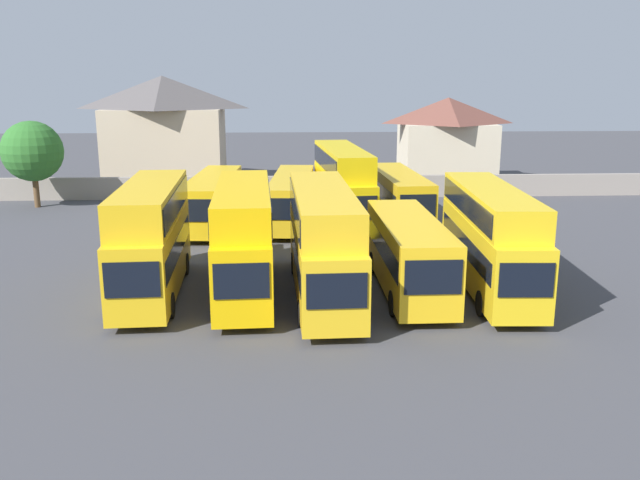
# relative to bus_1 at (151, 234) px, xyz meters

# --- Properties ---
(ground) EXTENTS (140.00, 140.00, 0.00)m
(ground) POSITION_rel_bus_1_xyz_m (7.82, 17.67, -2.87)
(ground) COLOR #424247
(depot_boundary_wall) EXTENTS (56.00, 0.50, 1.80)m
(depot_boundary_wall) POSITION_rel_bus_1_xyz_m (7.82, 24.56, -1.97)
(depot_boundary_wall) COLOR gray
(depot_boundary_wall) RESTS_ON ground
(bus_1) EXTENTS (2.88, 10.39, 5.10)m
(bus_1) POSITION_rel_bus_1_xyz_m (0.00, 0.00, 0.00)
(bus_1) COLOR yellow
(bus_1) RESTS_ON ground
(bus_2) EXTENTS (2.90, 11.11, 4.99)m
(bus_2) POSITION_rel_bus_1_xyz_m (4.19, 0.05, -0.06)
(bus_2) COLOR #F4B80A
(bus_2) RESTS_ON ground
(bus_3) EXTENTS (2.92, 12.06, 4.93)m
(bus_3) POSITION_rel_bus_1_xyz_m (7.81, -0.60, -0.09)
(bus_3) COLOR yellow
(bus_3) RESTS_ON ground
(bus_4) EXTENTS (2.74, 10.25, 3.45)m
(bus_4) POSITION_rel_bus_1_xyz_m (11.80, -0.24, -0.90)
(bus_4) COLOR yellow
(bus_4) RESTS_ON ground
(bus_5) EXTENTS (2.95, 11.35, 4.82)m
(bus_5) POSITION_rel_bus_1_xyz_m (15.62, -0.11, -0.15)
(bus_5) COLOR yellow
(bus_5) RESTS_ON ground
(bus_6) EXTENTS (3.21, 11.53, 3.33)m
(bus_6) POSITION_rel_bus_1_xyz_m (1.21, 14.35, -0.96)
(bus_6) COLOR gold
(bus_6) RESTS_ON ground
(bus_7) EXTENTS (3.36, 11.64, 3.26)m
(bus_7) POSITION_rel_bus_1_xyz_m (6.51, 14.75, -1.00)
(bus_7) COLOR gold
(bus_7) RESTS_ON ground
(bus_8) EXTENTS (3.37, 11.92, 5.14)m
(bus_8) POSITION_rel_bus_1_xyz_m (9.94, 14.60, 0.02)
(bus_8) COLOR yellow
(bus_8) RESTS_ON ground
(bus_9) EXTENTS (3.00, 11.06, 3.47)m
(bus_9) POSITION_rel_bus_1_xyz_m (13.71, 14.41, -0.89)
(bus_9) COLOR gold
(bus_9) RESTS_ON ground
(house_terrace_left) EXTENTS (11.07, 6.54, 9.76)m
(house_terrace_left) POSITION_rel_bus_1_xyz_m (-4.96, 32.69, 2.12)
(house_terrace_left) COLOR #C6B293
(house_terrace_left) RESTS_ON ground
(house_terrace_centre) EXTENTS (8.73, 6.42, 7.82)m
(house_terrace_centre) POSITION_rel_bus_1_xyz_m (21.06, 32.05, 1.12)
(house_terrace_centre) COLOR beige
(house_terrace_centre) RESTS_ON ground
(tree_left_of_lot) EXTENTS (4.54, 4.54, 6.55)m
(tree_left_of_lot) POSITION_rel_bus_1_xyz_m (-12.91, 21.56, 1.40)
(tree_left_of_lot) COLOR brown
(tree_left_of_lot) RESTS_ON ground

